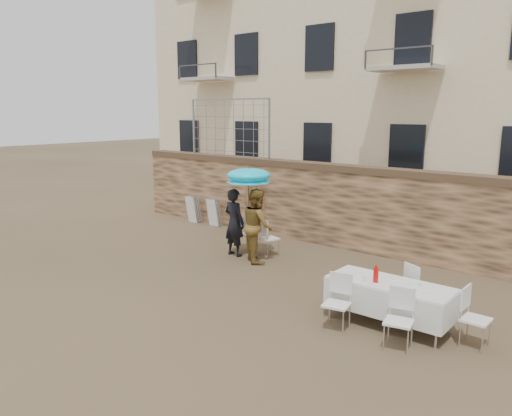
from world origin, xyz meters
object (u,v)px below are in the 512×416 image
Objects in this scene: table_chair_front_right at (399,320)px; table_chair_front_left at (337,303)px; table_chair_side at (476,318)px; woman_dress at (257,225)px; couple_chair_right at (269,237)px; banquet_table at (390,285)px; table_chair_back at (419,289)px; man_suit at (234,222)px; soda_bottle at (376,275)px; couple_chair_left at (248,233)px; umbrella at (249,178)px; chair_stack_right at (216,212)px; chair_stack_left at (196,208)px.

table_chair_front_left is at bearing 167.39° from table_chair_front_right.
table_chair_front_right and table_chair_side have the same top height.
woman_dress is at bearing 137.01° from table_chair_front_left.
table_chair_front_right is (4.69, -2.77, 0.00)m from couple_chair_right.
table_chair_back is at bearing 75.96° from banquet_table.
woman_dress is at bearing 141.86° from table_chair_front_right.
couple_chair_right is (0.70, 0.55, -0.39)m from man_suit.
soda_bottle is (3.99, -2.17, 0.43)m from couple_chair_right.
couple_chair_left is 1.00× the size of table_chair_front_right.
banquet_table is (4.89, -1.47, -0.14)m from man_suit.
umbrella is 2.24× the size of table_chair_side.
chair_stack_right is at bearing -22.41° from couple_chair_left.
soda_bottle is 0.27× the size of table_chair_front_right.
table_chair_back reaches higher than chair_stack_right.
soda_bottle is 0.27× the size of table_chair_back.
table_chair_front_right reaches higher than banquet_table.
umbrella is at bearing 138.28° from table_chair_front_left.
table_chair_front_right is at bearing -28.11° from chair_stack_right.
soda_bottle is at bearing 94.83° from table_chair_back.
banquet_table is 8.08× the size of soda_bottle.
table_chair_front_right is 1.04× the size of chair_stack_left.
umbrella is at bearing 142.50° from table_chair_front_right.
table_chair_side is at bearing -21.10° from chair_stack_right.
umbrella reaches higher than couple_chair_right.
woman_dress is 1.19m from umbrella.
table_chair_front_left is (4.29, -2.77, 0.00)m from couple_chair_left.
man_suit reaches higher than table_chair_back.
umbrella is 4.72m from chair_stack_left.
soda_bottle is at bearing -165.01° from woman_dress.
umbrella reaches higher than table_chair_front_left.
couple_chair_right is 1.00× the size of table_chair_back.
woman_dress is 4.20m from table_chair_front_left.
table_chair_front_right and table_chair_back have the same top height.
umbrella is at bearing -161.99° from man_suit.
table_chair_front_left is (-0.40, -0.60, -0.43)m from soda_bottle.
banquet_table is at bearing -162.21° from woman_dress.
soda_bottle reaches higher than chair_stack_left.
umbrella reaches higher than woman_dress.
soda_bottle is 0.28× the size of chair_stack_right.
woman_dress is 0.86× the size of banquet_table.
umbrella is 2.33× the size of chair_stack_left.
table_chair_front_right is (1.10, 0.00, 0.00)m from table_chair_front_left.
table_chair_front_left is (-0.60, -0.75, -0.25)m from banquet_table.
table_chair_front_left is 1.00× the size of table_chair_front_right.
umbrella is at bearing 21.35° from woman_dress.
umbrella is 4.79m from table_chair_front_left.
couple_chair_left is at bearing -86.03° from man_suit.
table_chair_side is at bearing 4.09° from banquet_table.
table_chair_front_left is at bearing 156.65° from man_suit.
chair_stack_left is (-8.47, 3.56, -0.27)m from banquet_table.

